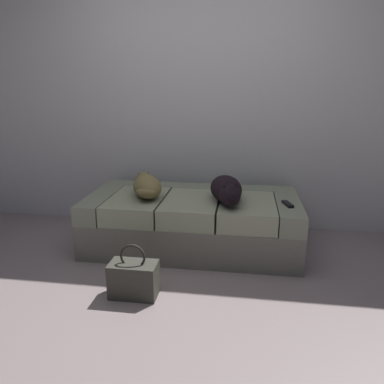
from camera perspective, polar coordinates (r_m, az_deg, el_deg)
ground_plane at (r=2.38m, az=-3.90°, el=-19.11°), size 10.00×10.00×0.00m
back_wall at (r=3.64m, az=1.59°, el=16.48°), size 6.40×0.10×2.80m
couch at (r=3.24m, az=0.13°, el=-4.58°), size 1.81×0.90×0.46m
dog_tan at (r=3.16m, az=-7.08°, el=1.01°), size 0.38×0.53×0.19m
dog_dark at (r=2.99m, az=5.42°, el=0.36°), size 0.34×0.59×0.20m
tv_remote at (r=3.01m, az=14.64°, el=-1.82°), size 0.09×0.16×0.02m
handbag at (r=2.57m, az=-9.04°, el=-13.16°), size 0.32×0.18×0.38m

